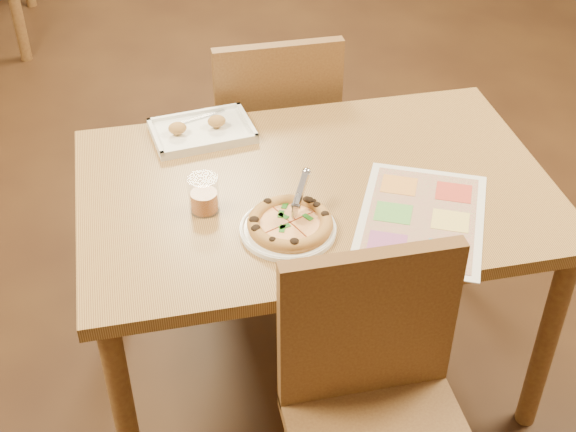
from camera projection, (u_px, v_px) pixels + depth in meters
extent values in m
plane|color=black|center=(311.00, 361.00, 2.66)|extent=(7.00, 7.00, 0.00)
cube|color=olive|center=(316.00, 191.00, 2.22)|extent=(1.30, 0.85, 0.04)
cylinder|color=brown|center=(124.00, 413.00, 2.07)|extent=(0.06, 0.06, 0.68)
cylinder|color=brown|center=(113.00, 237.00, 2.63)|extent=(0.06, 0.06, 0.68)
cylinder|color=brown|center=(546.00, 342.00, 2.26)|extent=(0.06, 0.06, 0.68)
cylinder|color=brown|center=(451.00, 192.00, 2.82)|extent=(0.06, 0.06, 0.68)
cube|color=brown|center=(368.00, 327.00, 1.85)|extent=(0.42, 0.04, 0.45)
cube|color=brown|center=(269.00, 135.00, 2.92)|extent=(0.42, 0.42, 0.04)
cube|color=brown|center=(279.00, 107.00, 2.63)|extent=(0.42, 0.04, 0.45)
cylinder|color=brown|center=(14.00, 0.00, 4.15)|extent=(0.06, 0.06, 0.68)
cylinder|color=white|center=(288.00, 229.00, 2.05)|extent=(0.30, 0.30, 0.01)
cylinder|color=#C78643|center=(290.00, 225.00, 2.04)|extent=(0.21, 0.21, 0.01)
cylinder|color=#FDD889|center=(290.00, 223.00, 2.04)|extent=(0.18, 0.18, 0.01)
torus|color=#C78643|center=(290.00, 223.00, 2.04)|extent=(0.22, 0.22, 0.03)
cylinder|color=silver|center=(296.00, 206.00, 2.03)|extent=(0.04, 0.06, 0.07)
cube|color=silver|center=(301.00, 189.00, 2.06)|extent=(0.07, 0.10, 0.06)
cube|color=white|center=(202.00, 132.00, 2.41)|extent=(0.32, 0.24, 0.02)
cube|color=silver|center=(202.00, 129.00, 2.40)|extent=(0.14, 0.06, 0.00)
ellipsoid|color=#B88142|center=(177.00, 128.00, 2.37)|extent=(0.06, 0.04, 0.04)
ellipsoid|color=#B88142|center=(217.00, 121.00, 2.40)|extent=(0.06, 0.04, 0.04)
cylinder|color=#8E3E0A|center=(204.00, 201.00, 2.11)|extent=(0.07, 0.07, 0.05)
cylinder|color=white|center=(204.00, 194.00, 2.09)|extent=(0.08, 0.08, 0.10)
cube|color=silver|center=(422.00, 217.00, 2.09)|extent=(0.48, 0.54, 0.00)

